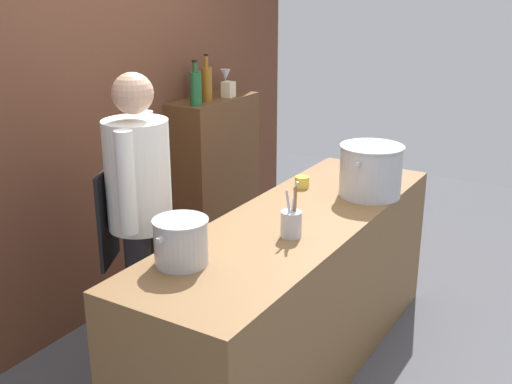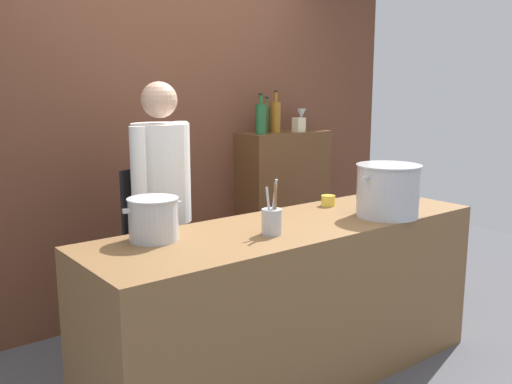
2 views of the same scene
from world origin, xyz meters
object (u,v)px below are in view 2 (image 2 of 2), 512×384
spice_tin_cream (299,125)px  wine_glass_tall (301,114)px  utensil_crock (272,220)px  wine_bottle_amber (276,117)px  chef (162,200)px  stockpot_large (388,190)px  wine_bottle_olive (267,119)px  stockpot_small (153,219)px  wine_bottle_green (261,118)px  butter_jar (328,201)px

spice_tin_cream → wine_glass_tall: bearing=41.2°
utensil_crock → wine_bottle_amber: bearing=49.4°
chef → wine_bottle_amber: 1.40m
stockpot_large → utensil_crock: size_ratio=1.50×
chef → wine_bottle_olive: 1.43m
utensil_crock → spice_tin_cream: (1.28, 1.21, 0.36)m
utensil_crock → wine_glass_tall: (1.40, 1.32, 0.43)m
chef → spice_tin_cream: size_ratio=14.77×
stockpot_large → stockpot_small: size_ratio=1.37×
wine_glass_tall → spice_tin_cream: wine_glass_tall is taller
wine_bottle_amber → wine_glass_tall: wine_bottle_amber is taller
utensil_crock → spice_tin_cream: bearing=43.5°
wine_bottle_green → stockpot_small: bearing=-146.1°
wine_glass_tall → spice_tin_cream: 0.18m
spice_tin_cream → stockpot_large: bearing=-110.9°
wine_bottle_amber → wine_bottle_green: (-0.18, -0.04, -0.01)m
butter_jar → stockpot_large: bearing=-80.2°
butter_jar → wine_bottle_green: bearing=78.1°
wine_bottle_green → wine_glass_tall: bearing=11.1°
stockpot_large → wine_bottle_green: bearing=84.7°
wine_bottle_green → spice_tin_cream: (0.38, -0.01, -0.06)m
butter_jar → wine_bottle_olive: size_ratio=0.31×
wine_bottle_amber → spice_tin_cream: 0.21m
wine_bottle_amber → utensil_crock: bearing=-130.6°
stockpot_small → wine_bottle_olive: (1.59, 1.09, 0.37)m
utensil_crock → stockpot_small: bearing=152.5°
chef → utensil_crock: size_ratio=5.84×
wine_bottle_green → spice_tin_cream: 0.38m
chef → spice_tin_cream: bearing=167.9°
wine_bottle_olive → wine_glass_tall: size_ratio=1.55×
chef → stockpot_small: bearing=30.6°
wine_bottle_amber → wine_glass_tall: (0.32, 0.06, 0.00)m
chef → wine_bottle_green: (1.08, 0.41, 0.43)m
chef → stockpot_large: bearing=108.9°
stockpot_small → wine_bottle_olive: 1.97m
wine_bottle_amber → wine_bottle_green: wine_bottle_amber is taller
butter_jar → wine_bottle_olive: 1.20m
stockpot_large → wine_bottle_olive: (0.30, 1.46, 0.33)m
spice_tin_cream → wine_bottle_amber: bearing=165.8°
utensil_crock → wine_glass_tall: wine_glass_tall is taller
stockpot_large → wine_bottle_olive: wine_bottle_olive is taller
butter_jar → wine_glass_tall: bearing=55.6°
stockpot_large → chef: bearing=136.3°
spice_tin_cream → chef: bearing=-164.8°
wine_glass_tall → wine_bottle_green: bearing=-168.9°
utensil_crock → butter_jar: 0.77m
wine_bottle_amber → wine_glass_tall: bearing=10.7°
stockpot_small → spice_tin_cream: spice_tin_cream is taller
wine_glass_tall → wine_bottle_amber: bearing=-169.3°
wine_bottle_amber → wine_glass_tall: size_ratio=1.83×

